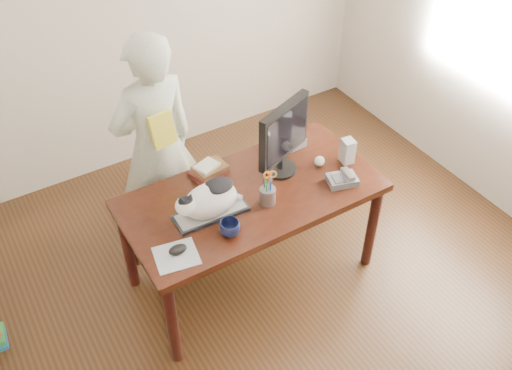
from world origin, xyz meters
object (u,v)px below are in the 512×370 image
object	(u,v)px
monitor	(284,135)
desk	(246,203)
coffee_mug	(230,228)
person	(156,146)
speaker	(348,151)
book_stack	(209,170)
calculator	(287,139)
baseball	(320,161)
phone	(343,179)
mouse	(178,249)
pen_cup	(268,194)
cat	(208,200)
keyboard	(211,213)

from	to	relation	value
monitor	desk	bearing A→B (deg)	159.11
coffee_mug	person	xyz separation A→B (m)	(-0.05, 0.90, 0.02)
coffee_mug	speaker	xyz separation A→B (m)	(0.98, 0.18, 0.04)
book_stack	calculator	distance (m)	0.61
desk	monitor	bearing A→B (deg)	0.14
coffee_mug	baseball	bearing A→B (deg)	16.44
book_stack	calculator	xyz separation A→B (m)	(0.61, 0.02, -0.00)
calculator	monitor	bearing A→B (deg)	-132.04
desk	book_stack	bearing A→B (deg)	123.34
coffee_mug	phone	world-z (taller)	coffee_mug
person	mouse	bearing A→B (deg)	66.45
person	book_stack	bearing A→B (deg)	111.59
coffee_mug	baseball	distance (m)	0.83
mouse	calculator	xyz separation A→B (m)	(1.07, 0.52, 0.01)
monitor	pen_cup	distance (m)	0.38
pen_cup	coffee_mug	world-z (taller)	pen_cup
speaker	person	bearing A→B (deg)	152.67
cat	monitor	xyz separation A→B (m)	(0.59, 0.12, 0.15)
monitor	book_stack	bearing A→B (deg)	131.89
calculator	person	distance (m)	0.89
mouse	coffee_mug	xyz separation A→B (m)	(0.31, -0.03, 0.02)
monitor	coffee_mug	xyz separation A→B (m)	(-0.56, -0.32, -0.23)
keyboard	speaker	xyz separation A→B (m)	(0.99, -0.02, 0.07)
keyboard	phone	bearing A→B (deg)	-9.43
calculator	speaker	bearing A→B (deg)	-61.92
person	baseball	bearing A→B (deg)	135.15
mouse	speaker	distance (m)	1.30
speaker	calculator	xyz separation A→B (m)	(-0.22, 0.37, -0.05)
desk	pen_cup	world-z (taller)	pen_cup
keyboard	phone	world-z (taller)	phone
monitor	book_stack	world-z (taller)	monitor
coffee_mug	baseball	world-z (taller)	coffee_mug
book_stack	person	world-z (taller)	person
phone	baseball	xyz separation A→B (m)	(-0.02, 0.21, 0.01)
phone	speaker	xyz separation A→B (m)	(0.15, 0.16, 0.06)
calculator	pen_cup	bearing A→B (deg)	-136.99
baseball	mouse	bearing A→B (deg)	-169.35
coffee_mug	phone	bearing A→B (deg)	1.54
cat	book_stack	size ratio (longest dim) A/B	1.72
calculator	person	size ratio (longest dim) A/B	0.14
cat	phone	xyz separation A→B (m)	(0.85, -0.17, -0.10)
phone	baseball	distance (m)	0.22
baseball	book_stack	world-z (taller)	book_stack
phone	speaker	size ratio (longest dim) A/B	1.25
pen_cup	mouse	distance (m)	0.64
mouse	desk	bearing A→B (deg)	35.83
keyboard	mouse	size ratio (longest dim) A/B	3.87
mouse	person	distance (m)	0.91
keyboard	book_stack	bearing A→B (deg)	66.10
keyboard	calculator	xyz separation A→B (m)	(0.78, 0.36, 0.02)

